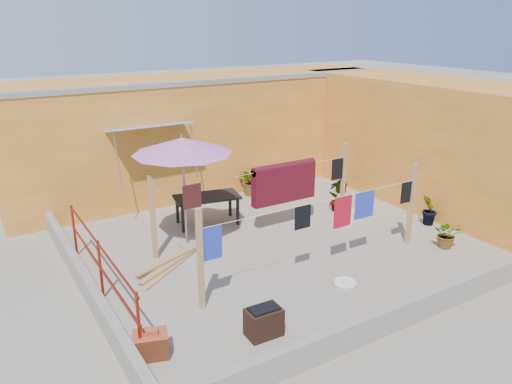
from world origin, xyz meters
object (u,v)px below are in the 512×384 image
brick_stack (151,345)px  brazier (264,322)px  white_basin (345,283)px  outdoor_table (207,199)px  water_jug_b (354,215)px  plant_back_a (251,180)px  patio_umbrella (182,146)px  green_hose (277,188)px  water_jug_a (350,218)px

brick_stack → brazier: size_ratio=1.06×
brazier → white_basin: size_ratio=1.27×
outdoor_table → brick_stack: bearing=-125.7°
water_jug_b → plant_back_a: size_ratio=0.40×
patio_umbrella → brick_stack: patio_umbrella is taller
plant_back_a → water_jug_b: bearing=-70.0°
water_jug_b → patio_umbrella: bearing=168.6°
outdoor_table → brazier: bearing=-105.6°
water_jug_b → green_hose: water_jug_b is taller
outdoor_table → white_basin: (0.85, -4.00, -0.60)m
outdoor_table → brick_stack: (-2.94, -4.09, -0.45)m
outdoor_table → brazier: size_ratio=2.93×
brick_stack → water_jug_a: brick_stack is taller
patio_umbrella → brick_stack: bearing=-121.9°
brick_stack → brazier: bearing=-14.5°
patio_umbrella → plant_back_a: (2.96, 2.20, -1.81)m
brazier → plant_back_a: plant_back_a is taller
brazier → water_jug_a: brazier is taller
patio_umbrella → white_basin: 4.20m
water_jug_a → water_jug_b: size_ratio=1.12×
outdoor_table → brazier: (-1.27, -4.52, -0.40)m
water_jug_b → green_hose: 3.03m
patio_umbrella → brick_stack: (-1.99, -3.19, -2.03)m
patio_umbrella → water_jug_b: patio_umbrella is taller
outdoor_table → green_hose: (2.89, 1.31, -0.61)m
white_basin → water_jug_a: water_jug_a is taller
white_basin → green_hose: green_hose is taller
brazier → water_jug_b: size_ratio=1.68×
brazier → green_hose: (4.16, 5.83, -0.20)m
brazier → outdoor_table: bearing=74.4°
water_jug_a → water_jug_b: (0.24, 0.12, -0.02)m
patio_umbrella → brazier: bearing=-95.0°
water_jug_b → green_hose: (-0.22, 3.02, -0.11)m
green_hose → water_jug_b: bearing=-85.8°
white_basin → water_jug_b: water_jug_b is taller
brick_stack → white_basin: bearing=1.3°
brazier → water_jug_a: (4.14, 2.68, -0.07)m
patio_umbrella → water_jug_b: size_ratio=7.43×
water_jug_a → water_jug_b: bearing=25.8°
white_basin → plant_back_a: bearing=77.5°
green_hose → outdoor_table: bearing=-155.7°
brazier → green_hose: brazier is taller
patio_umbrella → plant_back_a: bearing=36.6°
outdoor_table → water_jug_b: 3.59m
white_basin → plant_back_a: plant_back_a is taller
white_basin → brazier: bearing=-166.2°
outdoor_table → plant_back_a: bearing=32.9°
water_jug_a → green_hose: bearing=89.7°
brick_stack → plant_back_a: plant_back_a is taller
water_jug_b → brazier: bearing=-147.4°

